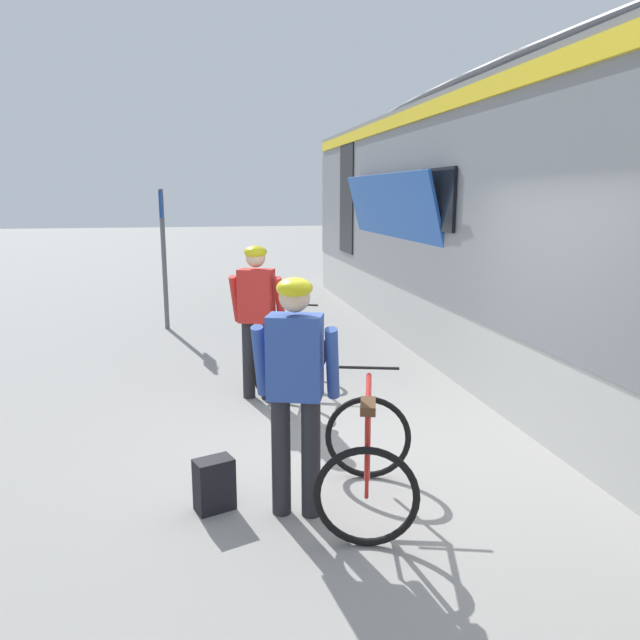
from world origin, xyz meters
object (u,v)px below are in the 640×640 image
at_px(train_car, 586,224).
at_px(bicycle_far_black, 292,358).
at_px(cyclist_near_in_blue, 295,377).
at_px(bicycle_near_red, 367,458).
at_px(cyclist_far_in_red, 257,309).
at_px(backpack_on_platform, 214,484).
at_px(platform_sign_post, 163,236).

height_order(train_car, bicycle_far_black, train_car).
height_order(cyclist_near_in_blue, bicycle_near_red, cyclist_near_in_blue).
bearing_deg(bicycle_near_red, cyclist_far_in_red, 101.31).
distance_m(cyclist_near_in_blue, cyclist_far_in_red, 2.69).
distance_m(cyclist_far_in_red, bicycle_far_black, 0.80).
distance_m(bicycle_far_black, backpack_on_platform, 2.90).
relative_size(train_car, backpack_on_platform, 42.94).
relative_size(bicycle_near_red, bicycle_far_black, 0.98).
distance_m(bicycle_near_red, platform_sign_post, 7.12).
xyz_separation_m(train_car, platform_sign_post, (-5.16, 4.19, -0.34)).
relative_size(train_car, cyclist_near_in_blue, 9.75).
xyz_separation_m(train_car, backpack_on_platform, (-4.54, -2.38, -1.77)).
height_order(bicycle_near_red, bicycle_far_black, same).
distance_m(cyclist_far_in_red, platform_sign_post, 4.28).
height_order(bicycle_far_black, platform_sign_post, platform_sign_post).
bearing_deg(backpack_on_platform, platform_sign_post, 75.04).
bearing_deg(bicycle_far_black, train_car, -5.26).
bearing_deg(backpack_on_platform, cyclist_near_in_blue, -37.14).
distance_m(train_car, platform_sign_post, 6.66).
bearing_deg(cyclist_far_in_red, cyclist_near_in_blue, -89.67).
distance_m(train_car, cyclist_near_in_blue, 4.80).
relative_size(cyclist_far_in_red, platform_sign_post, 0.73).
xyz_separation_m(cyclist_far_in_red, platform_sign_post, (-1.20, 4.06, 0.57)).
distance_m(train_car, bicycle_near_red, 4.57).
xyz_separation_m(cyclist_near_in_blue, bicycle_near_red, (0.53, -0.03, -0.65)).
distance_m(bicycle_near_red, bicycle_far_black, 2.92).
bearing_deg(backpack_on_platform, bicycle_near_red, -31.05).
bearing_deg(bicycle_near_red, train_car, 37.20).
height_order(cyclist_near_in_blue, platform_sign_post, platform_sign_post).
xyz_separation_m(bicycle_near_red, backpack_on_platform, (-1.12, 0.21, -0.20)).
xyz_separation_m(cyclist_far_in_red, bicycle_near_red, (0.55, -2.72, -0.65)).
distance_m(backpack_on_platform, platform_sign_post, 6.76).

